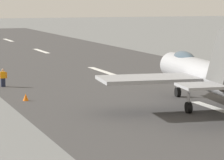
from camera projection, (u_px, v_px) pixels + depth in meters
name	position (u px, v px, depth m)	size (l,w,h in m)	color
ground_plane	(224.00, 112.00, 40.90)	(400.00, 400.00, 0.00)	slate
fighter_jet	(201.00, 73.00, 42.13)	(16.80, 15.01, 5.65)	#9B9DA1
crew_person	(3.00, 78.00, 52.24)	(0.32, 0.70, 1.58)	#1E2338
marker_cone_mid	(26.00, 97.00, 45.14)	(0.44, 0.44, 0.55)	orange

